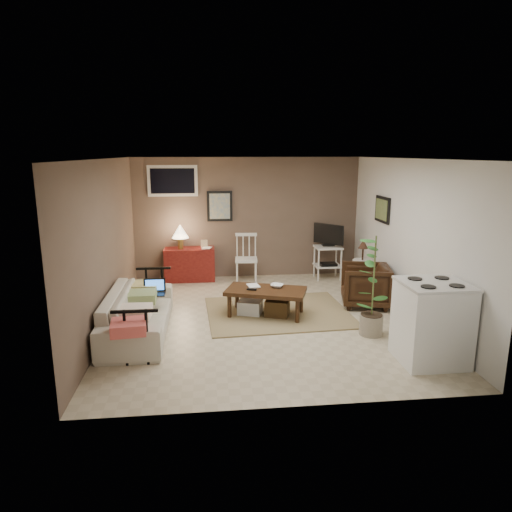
{
  "coord_description": "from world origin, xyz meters",
  "views": [
    {
      "loc": [
        -0.81,
        -6.55,
        2.49
      ],
      "look_at": [
        -0.06,
        0.35,
        0.91
      ],
      "focal_mm": 32.0,
      "sensor_mm": 36.0,
      "label": 1
    }
  ],
  "objects": [
    {
      "name": "art_back",
      "position": [
        -0.55,
        2.48,
        1.45
      ],
      "size": [
        0.5,
        0.03,
        0.6
      ],
      "primitive_type": "cube",
      "color": "black"
    },
    {
      "name": "sofa_end_rails",
      "position": [
        -1.68,
        -0.37,
        0.35
      ],
      "size": [
        0.56,
        2.07,
        0.7
      ],
      "primitive_type": null,
      "color": "black",
      "rests_on": "floor"
    },
    {
      "name": "side_table",
      "position": [
        1.99,
        1.26,
        0.59
      ],
      "size": [
        0.36,
        0.36,
        0.95
      ],
      "color": "silver",
      "rests_on": "floor"
    },
    {
      "name": "potted_plant",
      "position": [
        1.43,
        -0.78,
        0.76
      ],
      "size": [
        0.36,
        0.36,
        1.43
      ],
      "color": "tan",
      "rests_on": "floor"
    },
    {
      "name": "floor",
      "position": [
        0.0,
        0.0,
        0.0
      ],
      "size": [
        5.0,
        5.0,
        0.0
      ],
      "primitive_type": "plane",
      "color": "#C1B293",
      "rests_on": "ground"
    },
    {
      "name": "window",
      "position": [
        -1.45,
        2.48,
        1.95
      ],
      "size": [
        0.96,
        0.03,
        0.6
      ],
      "primitive_type": "cube",
      "color": "silver"
    },
    {
      "name": "book_table",
      "position": [
        -0.2,
        0.28,
        0.55
      ],
      "size": [
        0.18,
        0.04,
        0.24
      ],
      "primitive_type": "imported",
      "rotation": [
        0.0,
        0.0,
        0.15
      ],
      "color": "#3C2410",
      "rests_on": "coffee_table"
    },
    {
      "name": "sofa_pillows",
      "position": [
        -1.75,
        -0.61,
        0.5
      ],
      "size": [
        0.4,
        1.97,
        0.14
      ],
      "primitive_type": null,
      "color": "#F7E1CC",
      "rests_on": "sofa"
    },
    {
      "name": "stove",
      "position": [
        1.84,
        -1.66,
        0.5
      ],
      "size": [
        0.77,
        0.72,
        1.01
      ],
      "color": "white",
      "rests_on": "floor"
    },
    {
      "name": "art_right",
      "position": [
        2.23,
        1.05,
        1.52
      ],
      "size": [
        0.03,
        0.6,
        0.45
      ],
      "primitive_type": "cube",
      "color": "black"
    },
    {
      "name": "coffee_table",
      "position": [
        0.06,
        0.12,
        0.25
      ],
      "size": [
        1.34,
        0.98,
        0.46
      ],
      "color": "#3C2410",
      "rests_on": "floor"
    },
    {
      "name": "spindle_chair",
      "position": [
        -0.06,
        2.09,
        0.44
      ],
      "size": [
        0.46,
        0.46,
        0.94
      ],
      "color": "silver",
      "rests_on": "floor"
    },
    {
      "name": "sofa",
      "position": [
        -1.8,
        -0.37,
        0.4
      ],
      "size": [
        0.6,
        2.07,
        0.81
      ],
      "primitive_type": "imported",
      "rotation": [
        0.0,
        0.0,
        1.57
      ],
      "color": "beige",
      "rests_on": "floor"
    },
    {
      "name": "tv_stand",
      "position": [
        1.58,
        2.13,
        0.59
      ],
      "size": [
        0.52,
        0.51,
        1.11
      ],
      "color": "silver",
      "rests_on": "floor"
    },
    {
      "name": "rug",
      "position": [
        0.28,
        0.23,
        0.01
      ],
      "size": [
        2.3,
        1.88,
        0.02
      ],
      "primitive_type": "cube",
      "rotation": [
        0.0,
        0.0,
        0.05
      ],
      "color": "#8D7D52",
      "rests_on": "floor"
    },
    {
      "name": "book_console",
      "position": [
        -0.91,
        2.25,
        0.77
      ],
      "size": [
        0.17,
        0.06,
        0.23
      ],
      "primitive_type": "imported",
      "rotation": [
        0.0,
        0.0,
        -0.22
      ],
      "color": "#3C2410",
      "rests_on": "red_console"
    },
    {
      "name": "laptop",
      "position": [
        -1.6,
        -0.01,
        0.52
      ],
      "size": [
        0.32,
        0.23,
        0.22
      ],
      "color": "black",
      "rests_on": "sofa"
    },
    {
      "name": "red_console",
      "position": [
        -1.18,
        2.29,
        0.39
      ],
      "size": [
        0.98,
        0.43,
        1.13
      ],
      "color": "maroon",
      "rests_on": "floor"
    },
    {
      "name": "bowl",
      "position": [
        0.25,
        0.21,
        0.53
      ],
      "size": [
        0.2,
        0.12,
        0.2
      ],
      "primitive_type": "imported",
      "rotation": [
        0.0,
        0.0,
        -0.42
      ],
      "color": "#3C2410",
      "rests_on": "coffee_table"
    },
    {
      "name": "armchair",
      "position": [
        1.76,
        0.43,
        0.38
      ],
      "size": [
        0.84,
        0.88,
        0.76
      ],
      "primitive_type": "imported",
      "rotation": [
        0.0,
        0.0,
        -1.8
      ],
      "color": "black",
      "rests_on": "floor"
    }
  ]
}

